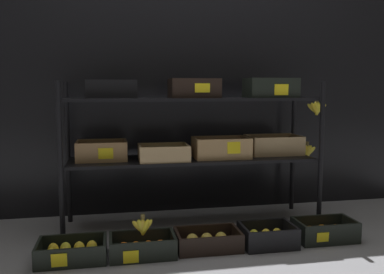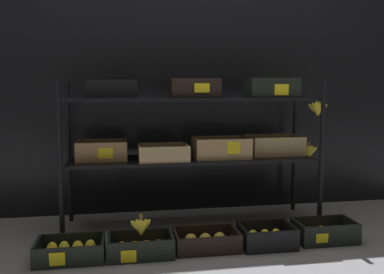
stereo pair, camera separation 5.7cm
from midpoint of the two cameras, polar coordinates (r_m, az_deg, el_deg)
name	(u,v)px [view 1 (the left image)]	position (r m, az deg, el deg)	size (l,w,h in m)	color
ground_plane	(192,224)	(2.94, -0.57, -11.95)	(10.00, 10.00, 0.00)	gray
storefront_wall	(182,90)	(3.20, -1.95, 6.53)	(4.08, 0.12, 1.86)	black
display_rack	(196,130)	(2.81, 0.04, 1.03)	(1.81, 0.47, 1.01)	black
crate_ground_lemon	(72,252)	(2.45, -16.93, -15.01)	(0.37, 0.25, 0.11)	black
crate_ground_tangerine	(142,248)	(2.43, -7.58, -15.00)	(0.37, 0.23, 0.12)	black
crate_ground_apple_gold	(208,241)	(2.50, 1.52, -14.25)	(0.38, 0.24, 0.11)	black
crate_ground_right_lemon	(268,237)	(2.58, 9.77, -13.51)	(0.32, 0.24, 0.13)	black
crate_ground_orange	(325,232)	(2.75, 17.29, -12.46)	(0.37, 0.22, 0.13)	black
banana_bunch_loose	(143,227)	(2.38, -7.51, -12.19)	(0.14, 0.05, 0.12)	brown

